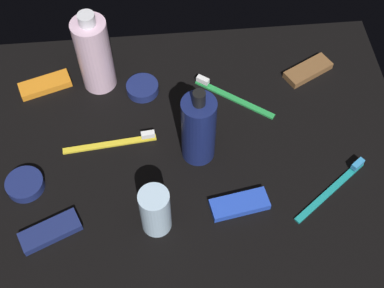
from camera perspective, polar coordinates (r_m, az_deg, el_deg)
ground_plane at (r=100.20cm, az=-0.00°, el=-1.13°), size 84.00×64.00×1.20cm
lotion_bottle at (r=93.46cm, az=0.70°, el=1.82°), size 6.26×6.26×17.94cm
bodywash_bottle at (r=105.42cm, az=-10.63°, el=9.65°), size 6.79×6.79×18.70cm
deodorant_stick at (r=88.11cm, az=-4.03°, el=-7.30°), size 5.20×5.20×10.44cm
toothbrush_green at (r=107.31cm, az=4.13°, el=5.34°), size 15.18×11.68×2.10cm
toothbrush_teal at (r=98.74cm, az=15.30°, el=-4.51°), size 15.19×11.66×2.10cm
toothbrush_yellow at (r=101.34cm, az=-8.36°, el=0.20°), size 18.03×2.89×2.10cm
snack_bar_orange at (r=112.77cm, az=-15.76°, el=6.24°), size 11.13×7.04×1.50cm
snack_bar_navy at (r=94.44cm, az=-15.23°, el=-9.21°), size 11.13×7.81×1.50cm
snack_bar_brown at (r=113.82cm, az=12.56°, el=7.85°), size 11.06×8.41×1.50cm
snack_bar_blue at (r=93.81cm, az=5.21°, el=-6.59°), size 10.92×5.67×1.50cm
cream_tin_left at (r=99.82cm, az=-17.78°, el=-4.23°), size 6.87×6.87×1.92cm
cream_tin_right at (r=108.25cm, az=-5.43°, el=6.11°), size 6.59×6.59×1.93cm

